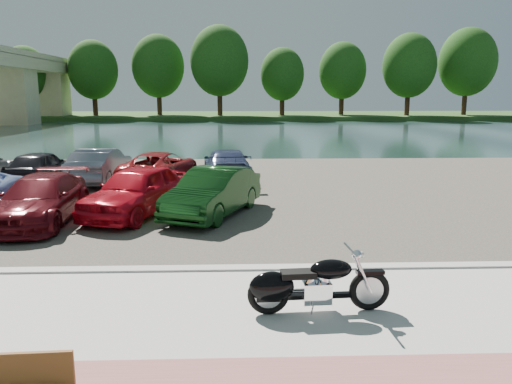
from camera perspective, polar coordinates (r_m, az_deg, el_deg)
ground at (r=8.41m, az=1.08°, el=-13.99°), size 200.00×200.00×0.00m
promenade at (r=7.49m, az=1.52°, el=-16.88°), size 60.00×6.00×0.10m
kerb at (r=10.23m, az=0.47°, el=-8.88°), size 60.00×0.30×0.14m
parking_lot at (r=18.95m, az=-0.72°, el=0.30°), size 60.00×18.00×0.04m
river at (r=47.74m, az=-1.53°, el=6.80°), size 120.00×40.00×0.00m
far_bank at (r=79.67m, az=-1.75°, el=8.73°), size 120.00×24.00×0.60m
far_trees at (r=73.66m, az=1.74°, el=14.13°), size 70.25×10.68×12.52m
motorcycle at (r=8.15m, az=5.75°, el=-10.57°), size 2.33×0.75×1.05m
car_3 at (r=15.08m, az=-23.39°, el=-0.81°), size 1.96×4.55×1.31m
car_4 at (r=15.12m, az=-13.45°, el=0.16°), size 3.10×4.66×1.47m
car_5 at (r=14.72m, az=-4.91°, el=-0.03°), size 2.95×4.48×1.39m
car_8 at (r=21.86m, az=-23.47°, el=2.66°), size 1.74×4.00×1.34m
car_9 at (r=21.15m, az=-17.35°, el=2.92°), size 1.72×4.35×1.41m
car_10 at (r=20.51m, az=-10.95°, el=2.79°), size 3.02×4.93×1.28m
car_11 at (r=20.76m, az=-3.34°, el=3.14°), size 2.21×4.70×1.33m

